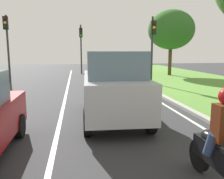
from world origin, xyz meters
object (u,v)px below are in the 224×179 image
Objects in this scene: car_suv_ahead at (113,85)px; motorcycle at (224,160)px; tree_roadside_far at (171,30)px; traffic_light_near_right at (153,39)px; traffic_light_overhead_left at (7,36)px; traffic_light_far_median at (81,41)px.

car_suv_ahead is 2.41× the size of motorcycle.
motorcycle is 0.32× the size of tree_roadside_far.
traffic_light_near_right reaches higher than car_suv_ahead.
car_suv_ahead is at bearing 103.77° from motorcycle.
car_suv_ahead reaches higher than motorcycle.
traffic_light_near_right is at bearing -122.89° from tree_roadside_far.
motorcycle is 16.64m from traffic_light_overhead_left.
traffic_light_near_right is (3.93, 7.98, 1.90)m from car_suv_ahead.
tree_roadside_far is (3.47, 5.36, 1.12)m from traffic_light_near_right.
motorcycle is at bearing -109.49° from tree_roadside_far.
traffic_light_overhead_left is 0.80× the size of tree_roadside_far.
tree_roadside_far reaches higher than traffic_light_far_median.
car_suv_ahead is 0.77× the size of tree_roadside_far.
motorcycle is at bearing -85.10° from traffic_light_far_median.
traffic_light_far_median is (-0.68, 16.26, 2.06)m from car_suv_ahead.
motorcycle is at bearing -73.92° from car_suv_ahead.
traffic_light_near_right is 0.76× the size of tree_roadside_far.
motorcycle is at bearing -102.83° from traffic_light_near_right.
traffic_light_near_right is 0.95× the size of traffic_light_far_median.
motorcycle is 0.40× the size of traffic_light_overhead_left.
traffic_light_overhead_left reaches higher than car_suv_ahead.
car_suv_ahead is at bearing -87.61° from traffic_light_far_median.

